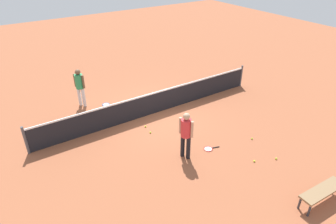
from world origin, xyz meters
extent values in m
plane|color=#9E5638|center=(0.00, 0.00, 0.00)|extent=(40.00, 40.00, 0.00)
cylinder|color=#4C4C51|center=(-5.00, 0.00, 0.54)|extent=(0.09, 0.09, 1.07)
cylinder|color=#4C4C51|center=(5.00, 0.00, 0.54)|extent=(0.09, 0.09, 1.07)
cube|color=black|center=(0.00, 0.00, 0.46)|extent=(10.00, 0.02, 0.91)
cube|color=white|center=(0.00, 0.00, 0.94)|extent=(10.00, 0.04, 0.06)
cylinder|color=black|center=(-0.66, -2.97, 0.42)|extent=(0.18, 0.18, 0.85)
cylinder|color=black|center=(-0.58, -3.17, 0.42)|extent=(0.18, 0.18, 0.85)
cylinder|color=red|center=(-0.62, -3.07, 1.16)|extent=(0.45, 0.45, 0.62)
cylinder|color=tan|center=(-0.71, -2.88, 1.18)|extent=(0.12, 0.12, 0.58)
cylinder|color=tan|center=(-0.54, -3.27, 1.18)|extent=(0.12, 0.12, 0.58)
sphere|color=tan|center=(-0.62, -3.07, 1.58)|extent=(0.30, 0.30, 0.23)
cylinder|color=white|center=(-2.24, 2.21, 0.42)|extent=(0.19, 0.19, 0.85)
cylinder|color=white|center=(-2.37, 2.39, 0.42)|extent=(0.19, 0.19, 0.85)
cylinder|color=#339959|center=(-2.30, 2.30, 1.16)|extent=(0.47, 0.47, 0.62)
cylinder|color=brown|center=(-2.18, 2.13, 1.18)|extent=(0.13, 0.13, 0.58)
cylinder|color=brown|center=(-2.42, 2.48, 1.18)|extent=(0.13, 0.13, 0.58)
sphere|color=brown|center=(-2.30, 2.30, 1.58)|extent=(0.32, 0.32, 0.23)
torus|color=red|center=(0.30, -3.18, 0.01)|extent=(0.39, 0.39, 0.02)
cylinder|color=silver|center=(0.30, -3.18, 0.01)|extent=(0.33, 0.33, 0.00)
cylinder|color=black|center=(0.57, -3.26, 0.02)|extent=(0.28, 0.11, 0.03)
torus|color=blue|center=(-1.43, 1.81, 0.01)|extent=(0.33, 0.33, 0.02)
cylinder|color=silver|center=(-1.43, 1.81, 0.01)|extent=(0.28, 0.28, 0.00)
cylinder|color=black|center=(-1.42, 1.52, 0.02)|extent=(0.05, 0.28, 0.03)
sphere|color=#C6E033|center=(2.03, -3.59, 0.03)|extent=(0.07, 0.07, 0.07)
sphere|color=#C6E033|center=(-0.90, -1.21, 0.03)|extent=(0.07, 0.07, 0.07)
sphere|color=#C6E033|center=(1.13, -4.54, 0.03)|extent=(0.07, 0.07, 0.07)
sphere|color=#C6E033|center=(1.84, -4.85, 0.03)|extent=(0.07, 0.07, 0.07)
sphere|color=#C6E033|center=(-0.85, -0.75, 0.03)|extent=(0.07, 0.07, 0.07)
cube|color=olive|center=(1.32, -6.74, 0.45)|extent=(1.52, 0.47, 0.06)
cylinder|color=#333338|center=(0.65, -6.86, 0.21)|extent=(0.06, 0.06, 0.42)
cylinder|color=#333338|center=(0.66, -6.56, 0.21)|extent=(0.06, 0.06, 0.42)
cylinder|color=#333338|center=(2.00, -6.62, 0.21)|extent=(0.06, 0.06, 0.42)
camera|label=1|loc=(-5.41, -9.37, 6.33)|focal=31.67mm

